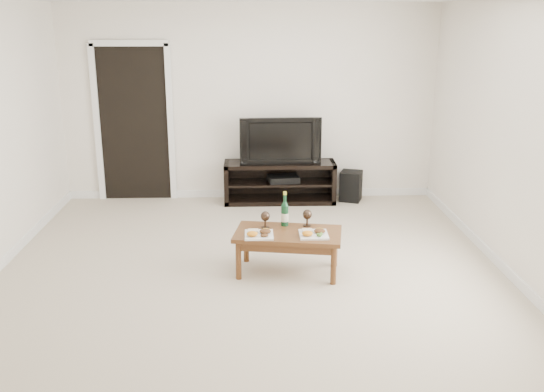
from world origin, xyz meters
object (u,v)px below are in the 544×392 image
Objects in this scene: media_console at (280,182)px; subwoofer at (351,186)px; coffee_table at (288,252)px; television at (280,140)px.

media_console is 3.64× the size of subwoofer.
coffee_table reaches higher than subwoofer.
subwoofer is 0.40× the size of coffee_table.
television reaches higher than coffee_table.
subwoofer is (0.97, 0.02, -0.65)m from television.
television reaches higher than subwoofer.
television is (-0.00, 0.00, 0.58)m from media_console.
coffee_table is (-0.03, -2.36, -0.65)m from television.
subwoofer is at bearing 1.46° from media_console.
media_console is at bearing -2.06° from television.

